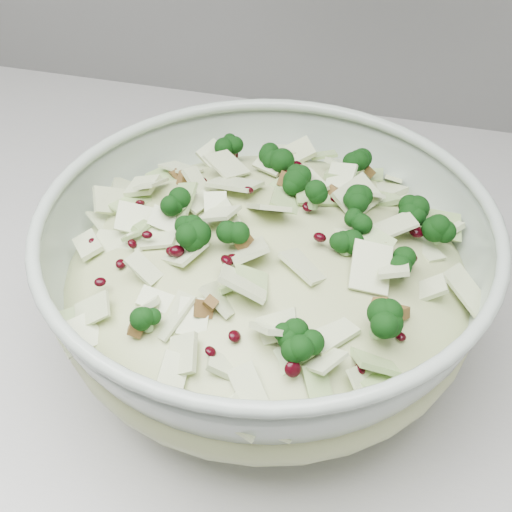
{
  "coord_description": "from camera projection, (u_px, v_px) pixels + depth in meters",
  "views": [
    {
      "loc": [
        0.39,
        1.24,
        1.33
      ],
      "look_at": [
        0.3,
        1.6,
        0.99
      ],
      "focal_mm": 50.0,
      "sensor_mm": 36.0,
      "label": 1
    }
  ],
  "objects": [
    {
      "name": "mixing_bowl",
      "position": [
        267.0,
        282.0,
        0.52
      ],
      "size": [
        0.35,
        0.35,
        0.13
      ],
      "rotation": [
        0.0,
        0.0,
        0.12
      ],
      "color": "#A7B8A9",
      "rests_on": "counter"
    },
    {
      "name": "salad",
      "position": [
        267.0,
        260.0,
        0.51
      ],
      "size": [
        0.38,
        0.38,
        0.13
      ],
      "rotation": [
        0.0,
        0.0,
        0.35
      ],
      "color": "#C0CA8A",
      "rests_on": "mixing_bowl"
    },
    {
      "name": "counter",
      "position": [
        68.0,
        463.0,
        0.99
      ],
      "size": [
        3.6,
        0.6,
        0.9
      ],
      "primitive_type": "cube",
      "color": "#AFAFAA",
      "rests_on": "floor"
    }
  ]
}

